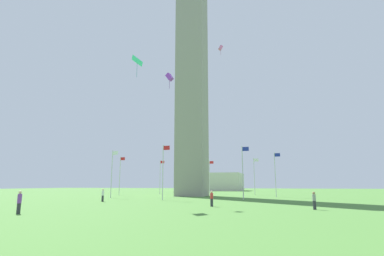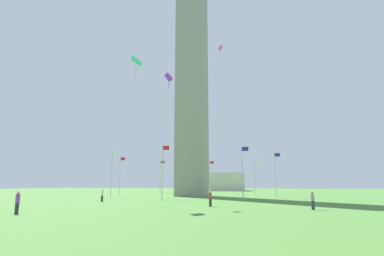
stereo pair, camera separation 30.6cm
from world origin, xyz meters
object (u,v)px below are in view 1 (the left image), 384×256
at_px(person_white_shirt, 103,195).
at_px(kite_cyan_diamond, 137,61).
at_px(obelisk_monument, 192,72).
at_px(person_gray_shirt, 314,201).
at_px(flagpole_ne, 254,175).
at_px(flagpole_s, 120,174).
at_px(flagpole_sw, 112,172).
at_px(person_purple_shirt, 19,202).
at_px(flagpole_w, 163,169).
at_px(distant_building, 211,182).
at_px(kite_purple_box, 170,77).
at_px(flagpole_e, 210,175).
at_px(flagpole_nw, 243,170).
at_px(flagpole_n, 275,172).
at_px(person_red_shirt, 212,199).
at_px(kite_pink_box, 221,48).
at_px(flagpole_se, 160,175).

distance_m(person_white_shirt, kite_cyan_diamond, 18.39).
relative_size(obelisk_monument, person_gray_shirt, 32.22).
height_order(flagpole_ne, flagpole_s, same).
bearing_deg(flagpole_sw, flagpole_ne, 45.00).
bearing_deg(person_purple_shirt, flagpole_w, 20.91).
height_order(person_purple_shirt, distant_building, distant_building).
distance_m(obelisk_monument, person_gray_shirt, 43.06).
bearing_deg(person_purple_shirt, kite_purple_box, 5.01).
height_order(flagpole_w, person_white_shirt, flagpole_w).
relative_size(flagpole_e, flagpole_s, 1.00).
xyz_separation_m(person_gray_shirt, distant_building, (-28.13, 84.84, 2.43)).
relative_size(flagpole_nw, distant_building, 0.35).
bearing_deg(kite_purple_box, flagpole_n, 62.37).
relative_size(obelisk_monument, flagpole_n, 6.32).
bearing_deg(flagpole_ne, obelisk_monument, -135.15).
bearing_deg(person_red_shirt, person_gray_shirt, -148.14).
bearing_deg(obelisk_monument, flagpole_nw, -44.85).
height_order(flagpole_nw, person_gray_shirt, flagpole_nw).
relative_size(flagpole_s, person_red_shirt, 5.04).
bearing_deg(kite_cyan_diamond, flagpole_sw, 128.06).
bearing_deg(person_white_shirt, kite_pink_box, -35.95).
xyz_separation_m(flagpole_ne, kite_cyan_diamond, (-11.41, -37.40, 13.29)).
bearing_deg(kite_cyan_diamond, kite_pink_box, 66.94).
relative_size(flagpole_ne, flagpole_s, 1.00).
bearing_deg(person_gray_shirt, flagpole_e, -35.85).
relative_size(person_white_shirt, person_red_shirt, 1.04).
distance_m(flagpole_n, person_gray_shirt, 29.26).
height_order(obelisk_monument, flagpole_se, obelisk_monument).
bearing_deg(flagpole_n, flagpole_se, 157.50).
bearing_deg(flagpole_e, flagpole_s, -135.00).
height_order(flagpole_se, flagpole_sw, same).
relative_size(flagpole_ne, person_purple_shirt, 4.62).
bearing_deg(obelisk_monument, kite_purple_box, -81.17).
bearing_deg(obelisk_monument, flagpole_ne, 44.85).
bearing_deg(flagpole_sw, flagpole_n, 22.50).
distance_m(flagpole_e, person_purple_shirt, 55.72).
height_order(person_white_shirt, person_gray_shirt, person_white_shirt).
bearing_deg(person_white_shirt, person_purple_shirt, -161.71).
relative_size(flagpole_n, person_white_shirt, 4.85).
relative_size(flagpole_w, person_red_shirt, 5.04).
distance_m(obelisk_monument, flagpole_sw, 26.82).
bearing_deg(flagpole_se, person_red_shirt, -61.30).
height_order(kite_purple_box, distant_building, kite_purple_box).
height_order(obelisk_monument, person_purple_shirt, obelisk_monument).
bearing_deg(kite_cyan_diamond, distant_building, 95.84).
bearing_deg(flagpole_w, flagpole_n, 45.00).
xyz_separation_m(person_white_shirt, person_gray_shirt, (25.94, -6.39, -0.04)).
relative_size(flagpole_w, kite_pink_box, 4.42).
bearing_deg(distant_building, obelisk_monument, -81.55).
relative_size(flagpole_se, person_purple_shirt, 4.62).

